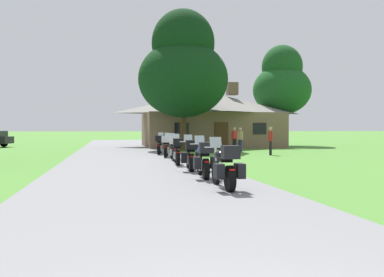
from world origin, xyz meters
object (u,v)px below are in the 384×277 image
(motorcycle_black_nearest_to_camera, at_px, (225,167))
(motorcycle_black_third_in_row, at_px, (190,155))
(motorcycle_silver_farthest_in_row, at_px, (160,145))
(bystander_red_shirt_by_tree, at_px, (271,139))
(bystander_red_shirt_near_lodge, at_px, (234,138))
(motorcycle_blue_second_in_row, at_px, (204,160))
(motorcycle_silver_sixth_in_row, at_px, (166,146))
(tree_by_lodge_front, at_px, (183,69))
(tree_right_of_lodge, at_px, (282,83))
(bystander_tan_shirt_beside_signpost, at_px, (240,138))
(motorcycle_silver_fourth_in_row, at_px, (177,151))
(motorcycle_red_fifth_in_row, at_px, (173,149))

(motorcycle_black_nearest_to_camera, distance_m, motorcycle_black_third_in_row, 4.97)
(motorcycle_silver_farthest_in_row, height_order, bystander_red_shirt_by_tree, bystander_red_shirt_by_tree)
(motorcycle_black_nearest_to_camera, relative_size, bystander_red_shirt_near_lodge, 1.24)
(motorcycle_black_nearest_to_camera, relative_size, motorcycle_black_third_in_row, 1.00)
(motorcycle_blue_second_in_row, bearing_deg, motorcycle_black_nearest_to_camera, -85.79)
(motorcycle_silver_farthest_in_row, height_order, bystander_red_shirt_near_lodge, bystander_red_shirt_near_lodge)
(motorcycle_silver_sixth_in_row, distance_m, tree_by_lodge_front, 9.50)
(motorcycle_black_nearest_to_camera, bearing_deg, tree_by_lodge_front, 83.92)
(motorcycle_silver_sixth_in_row, bearing_deg, tree_right_of_lodge, 60.57)
(motorcycle_silver_sixth_in_row, distance_m, motorcycle_silver_farthest_in_row, 2.50)
(motorcycle_silver_farthest_in_row, xyz_separation_m, bystander_red_shirt_near_lodge, (5.85, 4.07, 0.33))
(motorcycle_silver_farthest_in_row, distance_m, bystander_tan_shirt_beside_signpost, 5.95)
(motorcycle_black_third_in_row, distance_m, motorcycle_silver_fourth_in_row, 2.77)
(tree_by_lodge_front, bearing_deg, motorcycle_black_third_in_row, -98.64)
(tree_right_of_lodge, bearing_deg, motorcycle_silver_farthest_in_row, -136.04)
(motorcycle_silver_farthest_in_row, bearing_deg, motorcycle_black_third_in_row, -79.30)
(motorcycle_blue_second_in_row, bearing_deg, motorcycle_black_third_in_row, 93.74)
(motorcycle_silver_farthest_in_row, height_order, tree_by_lodge_front, tree_by_lodge_front)
(motorcycle_silver_sixth_in_row, bearing_deg, bystander_red_shirt_near_lodge, 59.92)
(motorcycle_silver_farthest_in_row, bearing_deg, motorcycle_blue_second_in_row, -79.35)
(motorcycle_blue_second_in_row, bearing_deg, bystander_red_shirt_by_tree, 64.66)
(tree_right_of_lodge, bearing_deg, tree_by_lodge_front, -145.19)
(tree_by_lodge_front, bearing_deg, motorcycle_silver_sixth_in_row, -106.28)
(tree_by_lodge_front, bearing_deg, bystander_tan_shirt_beside_signpost, -43.09)
(motorcycle_black_third_in_row, bearing_deg, motorcycle_silver_farthest_in_row, 95.32)
(motorcycle_silver_fourth_in_row, bearing_deg, tree_right_of_lodge, 62.28)
(motorcycle_silver_sixth_in_row, bearing_deg, motorcycle_black_third_in_row, -79.88)
(motorcycle_silver_farthest_in_row, bearing_deg, motorcycle_black_nearest_to_camera, -79.31)
(motorcycle_silver_fourth_in_row, bearing_deg, motorcycle_blue_second_in_row, -84.46)
(motorcycle_red_fifth_in_row, xyz_separation_m, bystander_red_shirt_by_tree, (6.43, 3.74, 0.33))
(bystander_red_shirt_by_tree, bearing_deg, motorcycle_silver_sixth_in_row, -51.97)
(motorcycle_blue_second_in_row, bearing_deg, motorcycle_silver_farthest_in_row, 93.97)
(motorcycle_silver_fourth_in_row, bearing_deg, motorcycle_red_fifth_in_row, 90.59)
(tree_right_of_lodge, bearing_deg, motorcycle_black_nearest_to_camera, -115.01)
(motorcycle_silver_sixth_in_row, xyz_separation_m, bystander_tan_shirt_beside_signpost, (5.54, 4.44, 0.31))
(motorcycle_red_fifth_in_row, height_order, motorcycle_silver_farthest_in_row, same)
(motorcycle_red_fifth_in_row, distance_m, bystander_red_shirt_near_lodge, 10.81)
(motorcycle_black_third_in_row, relative_size, motorcycle_red_fifth_in_row, 1.00)
(motorcycle_silver_fourth_in_row, xyz_separation_m, bystander_red_shirt_by_tree, (6.64, 6.36, 0.33))
(motorcycle_silver_fourth_in_row, bearing_deg, bystander_red_shirt_by_tree, 48.94)
(motorcycle_silver_farthest_in_row, bearing_deg, motorcycle_red_fifth_in_row, -78.03)
(motorcycle_red_fifth_in_row, distance_m, tree_right_of_lodge, 22.31)
(motorcycle_silver_sixth_in_row, xyz_separation_m, bystander_red_shirt_near_lodge, (5.77, 6.57, 0.33))
(motorcycle_black_third_in_row, bearing_deg, tree_right_of_lodge, 66.20)
(motorcycle_black_nearest_to_camera, xyz_separation_m, tree_by_lodge_front, (2.40, 20.49, 5.32))
(motorcycle_black_nearest_to_camera, relative_size, motorcycle_silver_fourth_in_row, 1.00)
(motorcycle_red_fifth_in_row, bearing_deg, motorcycle_blue_second_in_row, -87.84)
(motorcycle_black_nearest_to_camera, distance_m, motorcycle_silver_farthest_in_row, 15.43)
(motorcycle_silver_fourth_in_row, bearing_deg, bystander_tan_shirt_beside_signpost, 64.32)
(motorcycle_black_nearest_to_camera, xyz_separation_m, tree_right_of_lodge, (13.00, 27.86, 5.23))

